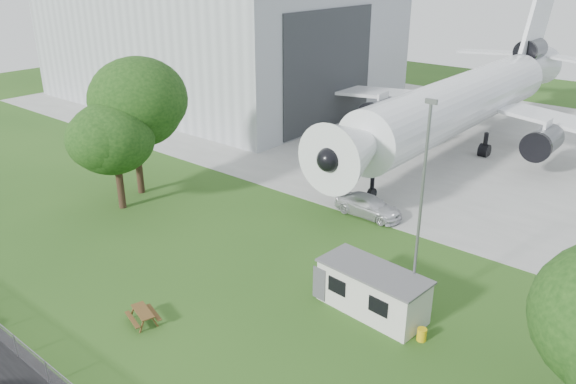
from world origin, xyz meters
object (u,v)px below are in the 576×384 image
Objects in this scene: site_cabin at (373,291)px; airliner at (467,98)px; picnic_west at (144,322)px; hangar at (217,29)px.

airliner is at bearing 105.24° from site_cabin.
site_cabin is 12.62m from picnic_west.
airliner is at bearing 105.78° from picnic_west.
hangar is 6.28× the size of site_cabin.
hangar reaches higher than airliner.
hangar is at bearing 145.12° from site_cabin.
hangar is 0.90× the size of airliner.
site_cabin is (44.35, -30.91, -8.09)m from hangar.
site_cabin is (8.38, -30.77, -3.96)m from airliner.
hangar is 36.21m from airliner.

